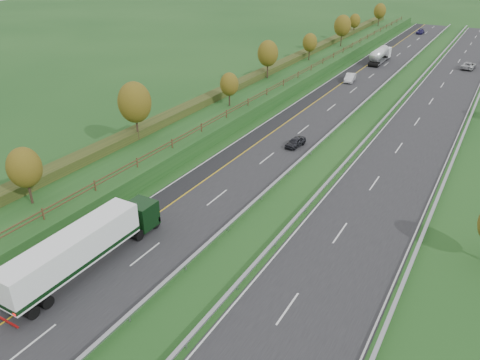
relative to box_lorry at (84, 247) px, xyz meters
The scene contains 18 objects.
ground 49.11m from the box_lorry, 78.71° to the left, with size 400.00×400.00×0.00m, color #1A4518.
near_carriageway 53.18m from the box_lorry, 88.27° to the left, with size 10.50×200.00×0.04m, color black.
far_carriageway 56.15m from the box_lorry, 71.18° to the left, with size 10.50×200.00×0.04m, color black.
hard_shoulder 53.20m from the box_lorry, 92.32° to the left, with size 3.00×200.00×0.04m, color black.
lane_markings 53.63m from the box_lorry, 81.41° to the left, with size 26.75×200.00×0.01m.
embankment_left 54.33m from the box_lorry, 102.12° to the left, with size 12.00×200.00×2.00m, color #1A4518.
hedge_left 54.77m from the box_lorry, 104.16° to the left, with size 2.20×180.00×1.10m, color #263315.
fence_left 53.14m from the box_lorry, 97.46° to the left, with size 0.12×189.06×1.20m.
median_barrier_near 53.63m from the box_lorry, 82.17° to the left, with size 0.32×200.00×0.71m.
median_barrier_far 54.56m from the box_lorry, 76.86° to the left, with size 0.32×200.00×0.71m.
outer_barrier_far 58.26m from the box_lorry, 65.77° to the left, with size 0.32×200.00×0.71m.
trees_left 51.11m from the box_lorry, 102.52° to the left, with size 6.64×164.30×7.66m.
box_lorry is the anchor object (origin of this frame).
road_tanker 89.08m from the box_lorry, 89.37° to the left, with size 2.40×11.22×3.46m.
car_dark_near 33.87m from the box_lorry, 82.49° to the left, with size 1.50×3.73×1.27m, color black.
car_silver_mid 69.69m from the box_lorry, 89.76° to the left, with size 1.67×4.79×1.58m, color silver.
car_small_far 133.38m from the box_lorry, 89.33° to the left, with size 1.78×4.37×1.27m, color #1D1749.
car_oncoming 94.81m from the box_lorry, 78.09° to the left, with size 2.52×5.46×1.52m, color #AAABAF.
Camera 1 is at (25.71, -14.46, 24.98)m, focal length 35.00 mm.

